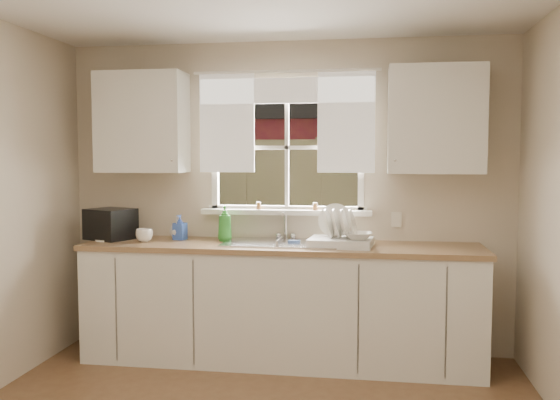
# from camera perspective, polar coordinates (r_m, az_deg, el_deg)

# --- Properties ---
(room_walls) EXTENTS (3.62, 4.02, 2.50)m
(room_walls) POSITION_cam_1_polar(r_m,az_deg,el_deg) (2.79, -5.36, -2.82)
(room_walls) COLOR beige
(room_walls) RESTS_ON ground
(window) EXTENTS (1.38, 0.16, 1.06)m
(window) POSITION_cam_1_polar(r_m,az_deg,el_deg) (4.80, 0.64, 3.11)
(window) COLOR white
(window) RESTS_ON room_walls
(curtains) EXTENTS (1.50, 0.03, 0.81)m
(curtains) POSITION_cam_1_polar(r_m,az_deg,el_deg) (4.76, 0.55, 8.50)
(curtains) COLOR white
(curtains) RESTS_ON room_walls
(base_cabinets) EXTENTS (3.00, 0.62, 0.87)m
(base_cabinets) POSITION_cam_1_polar(r_m,az_deg,el_deg) (4.63, 0.06, -10.09)
(base_cabinets) COLOR silver
(base_cabinets) RESTS_ON ground
(countertop) EXTENTS (3.04, 0.65, 0.04)m
(countertop) POSITION_cam_1_polar(r_m,az_deg,el_deg) (4.54, 0.06, -4.51)
(countertop) COLOR olive
(countertop) RESTS_ON base_cabinets
(upper_cabinet_left) EXTENTS (0.70, 0.33, 0.80)m
(upper_cabinet_left) POSITION_cam_1_polar(r_m,az_deg,el_deg) (4.93, -13.11, 7.26)
(upper_cabinet_left) COLOR silver
(upper_cabinet_left) RESTS_ON room_walls
(upper_cabinet_right) EXTENTS (0.70, 0.33, 0.80)m
(upper_cabinet_right) POSITION_cam_1_polar(r_m,az_deg,el_deg) (4.61, 14.75, 7.46)
(upper_cabinet_right) COLOR silver
(upper_cabinet_right) RESTS_ON room_walls
(wall_outlet) EXTENTS (0.08, 0.01, 0.12)m
(wall_outlet) POSITION_cam_1_polar(r_m,az_deg,el_deg) (4.77, 11.14, -1.86)
(wall_outlet) COLOR beige
(wall_outlet) RESTS_ON room_walls
(sill_jars) EXTENTS (0.50, 0.04, 0.06)m
(sill_jars) POSITION_cam_1_polar(r_m,az_deg,el_deg) (4.76, 0.65, -0.59)
(sill_jars) COLOR brown
(sill_jars) RESTS_ON window
(backyard) EXTENTS (20.00, 10.00, 6.13)m
(backyard) POSITION_cam_1_polar(r_m,az_deg,el_deg) (11.33, 8.35, 13.74)
(backyard) COLOR #335421
(backyard) RESTS_ON ground
(sink) EXTENTS (0.88, 0.52, 0.40)m
(sink) POSITION_cam_1_polar(r_m,az_deg,el_deg) (4.57, 0.12, -5.10)
(sink) COLOR #B7B7BC
(sink) RESTS_ON countertop
(dish_rack) EXTENTS (0.49, 0.39, 0.31)m
(dish_rack) POSITION_cam_1_polar(r_m,az_deg,el_deg) (4.44, 5.84, -3.55)
(dish_rack) COLOR silver
(dish_rack) RESTS_ON countertop
(bowl) EXTENTS (0.22, 0.22, 0.05)m
(bowl) POSITION_cam_1_polar(r_m,az_deg,el_deg) (4.38, 7.51, -3.43)
(bowl) COLOR silver
(bowl) RESTS_ON dish_rack
(soap_bottle_a) EXTENTS (0.12, 0.12, 0.28)m
(soap_bottle_a) POSITION_cam_1_polar(r_m,az_deg,el_deg) (4.69, -5.33, -2.23)
(soap_bottle_a) COLOR #308F2E
(soap_bottle_a) RESTS_ON countertop
(soap_bottle_b) EXTENTS (0.11, 0.11, 0.20)m
(soap_bottle_b) POSITION_cam_1_polar(r_m,az_deg,el_deg) (4.83, -9.60, -2.60)
(soap_bottle_b) COLOR blue
(soap_bottle_b) RESTS_ON countertop
(soap_bottle_c) EXTENTS (0.17, 0.17, 0.18)m
(soap_bottle_c) POSITION_cam_1_polar(r_m,az_deg,el_deg) (4.86, -9.74, -2.65)
(soap_bottle_c) COLOR beige
(soap_bottle_c) RESTS_ON countertop
(saucer) EXTENTS (0.17, 0.17, 0.01)m
(saucer) POSITION_cam_1_polar(r_m,az_deg,el_deg) (4.92, -16.38, -3.70)
(saucer) COLOR white
(saucer) RESTS_ON countertop
(cup) EXTENTS (0.16, 0.16, 0.10)m
(cup) POSITION_cam_1_polar(r_m,az_deg,el_deg) (4.75, -12.93, -3.34)
(cup) COLOR white
(cup) RESTS_ON countertop
(black_appliance) EXTENTS (0.43, 0.40, 0.25)m
(black_appliance) POSITION_cam_1_polar(r_m,az_deg,el_deg) (4.98, -15.99, -2.23)
(black_appliance) COLOR black
(black_appliance) RESTS_ON countertop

